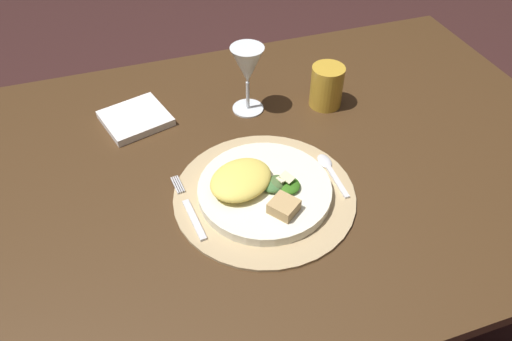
{
  "coord_description": "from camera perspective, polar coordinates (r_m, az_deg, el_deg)",
  "views": [
    {
      "loc": [
        -0.18,
        -0.66,
        1.35
      ],
      "look_at": [
        0.03,
        -0.04,
        0.72
      ],
      "focal_mm": 33.36,
      "sensor_mm": 36.0,
      "label": 1
    }
  ],
  "objects": [
    {
      "name": "salad_greens",
      "position": [
        0.86,
        2.8,
        -1.64
      ],
      "size": [
        0.08,
        0.06,
        0.03
      ],
      "color": "#306817",
      "rests_on": "dinner_plate"
    },
    {
      "name": "pasta_serving",
      "position": [
        0.86,
        -1.83,
        -1.09
      ],
      "size": [
        0.15,
        0.14,
        0.03
      ],
      "primitive_type": "ellipsoid",
      "rotation": [
        0.0,
        0.0,
        3.62
      ],
      "color": "#EBD059",
      "rests_on": "dinner_plate"
    },
    {
      "name": "bread_piece",
      "position": [
        0.82,
        3.36,
        -4.35
      ],
      "size": [
        0.06,
        0.06,
        0.02
      ],
      "primitive_type": "cube",
      "rotation": [
        0.0,
        0.0,
        5.35
      ],
      "color": "tan",
      "rests_on": "dinner_plate"
    },
    {
      "name": "ground_plane",
      "position": [
        1.52,
        -1.71,
        -19.17
      ],
      "size": [
        6.0,
        6.0,
        0.0
      ],
      "primitive_type": "plane",
      "color": "#351C1A"
    },
    {
      "name": "fork",
      "position": [
        0.86,
        -7.97,
        -4.68
      ],
      "size": [
        0.03,
        0.17,
        0.0
      ],
      "color": "silver",
      "rests_on": "placemat"
    },
    {
      "name": "spoon",
      "position": [
        0.94,
        8.71,
        0.32
      ],
      "size": [
        0.03,
        0.13,
        0.01
      ],
      "color": "silver",
      "rests_on": "placemat"
    },
    {
      "name": "placemat",
      "position": [
        0.89,
        1.02,
        -2.92
      ],
      "size": [
        0.34,
        0.34,
        0.01
      ],
      "primitive_type": "cylinder",
      "color": "tan",
      "rests_on": "dining_table"
    },
    {
      "name": "amber_tumbler",
      "position": [
        1.09,
        8.47,
        9.95
      ],
      "size": [
        0.07,
        0.07,
        0.1
      ],
      "primitive_type": "cylinder",
      "color": "gold",
      "rests_on": "dining_table"
    },
    {
      "name": "napkin",
      "position": [
        1.08,
        -14.24,
        6.08
      ],
      "size": [
        0.16,
        0.16,
        0.02
      ],
      "primitive_type": "cube",
      "rotation": [
        0.0,
        0.0,
        0.28
      ],
      "color": "white",
      "rests_on": "dining_table"
    },
    {
      "name": "dining_table",
      "position": [
        1.02,
        -2.39,
        -3.99
      ],
      "size": [
        1.48,
        0.89,
        0.7
      ],
      "color": "#422B17",
      "rests_on": "ground"
    },
    {
      "name": "wine_glass",
      "position": [
        1.03,
        -1.04,
        12.22
      ],
      "size": [
        0.07,
        0.07,
        0.16
      ],
      "color": "silver",
      "rests_on": "dining_table"
    },
    {
      "name": "dinner_plate",
      "position": [
        0.88,
        1.03,
        -2.35
      ],
      "size": [
        0.25,
        0.25,
        0.02
      ],
      "primitive_type": "cylinder",
      "color": "#ECE8CD",
      "rests_on": "placemat"
    }
  ]
}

